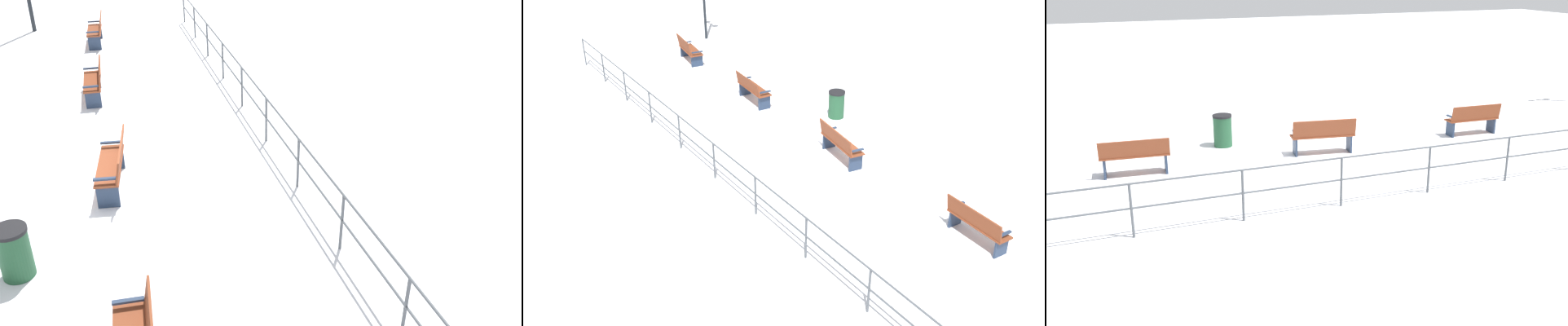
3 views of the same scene
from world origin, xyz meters
The scene contains 6 objects.
ground_plane centered at (0.00, 0.00, 0.00)m, with size 80.00×80.00×0.00m, color white.
bench_second centered at (0.07, -4.65, 0.47)m, with size 0.54×1.57×0.89m.
bench_third centered at (-0.06, 0.01, 0.50)m, with size 0.73×1.69×0.94m.
bench_fourth centered at (-0.01, 4.66, 0.48)m, with size 0.63×1.60×0.89m.
waterfront_railing centered at (-3.38, 0.00, 0.70)m, with size 0.05×22.33×1.04m.
trash_bin centered at (1.57, 2.23, 0.43)m, with size 0.51×0.51×0.86m.
Camera 3 is at (-13.53, 5.70, 4.63)m, focal length 41.16 mm.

